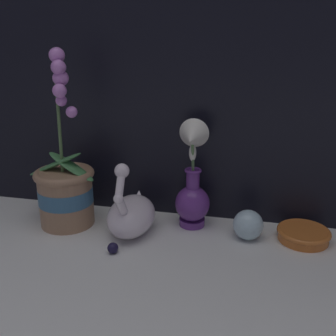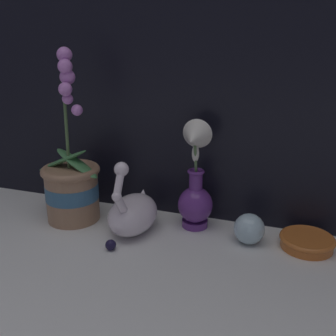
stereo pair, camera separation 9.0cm
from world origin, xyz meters
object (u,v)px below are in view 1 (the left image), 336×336
blue_vase (192,186)px  glass_sphere (248,225)px  orchid_potted_plant (65,188)px  amber_dish (303,234)px  swan_figurine (131,213)px

blue_vase → glass_sphere: 0.17m
blue_vase → glass_sphere: blue_vase is taller
orchid_potted_plant → blue_vase: orchid_potted_plant is taller
orchid_potted_plant → amber_dish: 0.60m
swan_figurine → blue_vase: 0.17m
orchid_potted_plant → blue_vase: 0.32m
amber_dish → glass_sphere: bearing=-171.1°
glass_sphere → amber_dish: glass_sphere is taller
blue_vase → amber_dish: size_ratio=2.23×
amber_dish → blue_vase: bearing=177.0°
glass_sphere → amber_dish: 0.14m
orchid_potted_plant → blue_vase: bearing=9.6°
blue_vase → orchid_potted_plant: bearing=-170.4°
swan_figurine → amber_dish: (0.42, 0.05, -0.04)m
swan_figurine → orchid_potted_plant: bearing=176.1°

